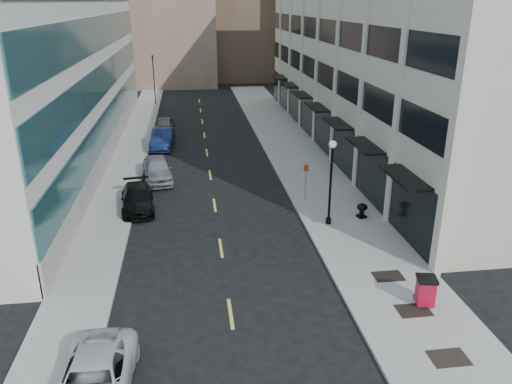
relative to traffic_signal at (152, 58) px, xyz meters
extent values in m
plane|color=black|center=(5.50, -48.00, -5.72)|extent=(160.00, 160.00, 0.00)
cube|color=gray|center=(13.00, -28.00, -5.64)|extent=(5.00, 80.00, 0.15)
cube|color=gray|center=(-1.00, -28.00, -5.64)|extent=(3.00, 80.00, 0.15)
cube|color=beige|center=(22.50, -21.00, 3.28)|extent=(14.00, 46.00, 18.00)
cube|color=black|center=(15.52, -21.00, -3.72)|extent=(0.18, 46.00, 3.60)
cube|color=black|center=(15.53, -21.00, 0.78)|extent=(0.12, 46.00, 1.80)
cube|color=black|center=(15.53, -21.00, 4.28)|extent=(0.12, 46.00, 1.80)
cube|color=beige|center=(15.50, -44.00, 3.28)|extent=(0.35, 0.60, 18.00)
cube|color=beige|center=(15.50, -38.00, 3.28)|extent=(0.35, 0.60, 18.00)
cube|color=beige|center=(15.50, -32.00, 3.28)|extent=(0.35, 0.60, 18.00)
cube|color=beige|center=(15.50, -26.00, 3.28)|extent=(0.35, 0.60, 18.00)
cube|color=beige|center=(15.50, -20.00, 3.28)|extent=(0.35, 0.60, 18.00)
cube|color=beige|center=(15.50, -14.00, 3.28)|extent=(0.35, 0.60, 18.00)
cube|color=beige|center=(15.50, -8.00, 3.28)|extent=(0.35, 0.60, 18.00)
cube|color=beige|center=(15.50, -2.00, 3.28)|extent=(0.35, 0.60, 18.00)
cube|color=black|center=(14.85, -41.00, -1.82)|extent=(1.30, 4.00, 0.12)
cube|color=black|center=(14.85, -35.00, -1.82)|extent=(1.30, 4.00, 0.12)
cube|color=black|center=(14.85, -29.00, -1.82)|extent=(1.30, 4.00, 0.12)
cube|color=black|center=(14.85, -23.00, -1.82)|extent=(1.30, 4.00, 0.12)
cube|color=black|center=(14.85, -17.00, -1.82)|extent=(1.30, 4.00, 0.12)
cube|color=black|center=(14.85, -11.00, -1.82)|extent=(1.30, 4.00, 0.12)
cube|color=black|center=(14.85, -5.00, -1.82)|extent=(1.30, 4.00, 0.12)
cube|color=gray|center=(-2.46, -21.00, -4.82)|extent=(0.20, 46.00, 1.80)
cube|color=#27585C|center=(-2.47, -21.00, -2.72)|extent=(0.14, 45.60, 2.40)
cube|color=#27585C|center=(-2.47, -21.00, 0.78)|extent=(0.14, 45.60, 2.40)
cube|color=#27585C|center=(-2.47, -21.00, 4.28)|extent=(0.14, 45.60, 2.40)
cube|color=#967B62|center=(-8.50, 30.00, 5.28)|extent=(12.00, 14.00, 22.00)
cube|color=beige|center=(23.50, 18.00, 4.28)|extent=(10.00, 14.00, 20.00)
cube|color=black|center=(13.10, -50.00, -5.56)|extent=(1.40, 1.00, 0.01)
cube|color=black|center=(13.10, -47.00, -5.56)|extent=(1.40, 1.00, 0.01)
cube|color=black|center=(13.10, -44.20, -5.56)|extent=(1.40, 1.00, 0.01)
cube|color=#D8CC4C|center=(5.50, -46.00, -5.71)|extent=(0.15, 2.20, 0.01)
cube|color=#D8CC4C|center=(5.50, -40.00, -5.71)|extent=(0.15, 2.20, 0.01)
cube|color=#D8CC4C|center=(5.50, -34.00, -5.71)|extent=(0.15, 2.20, 0.01)
cube|color=#D8CC4C|center=(5.50, -28.00, -5.71)|extent=(0.15, 2.20, 0.01)
cube|color=#D8CC4C|center=(5.50, -22.00, -5.71)|extent=(0.15, 2.20, 0.01)
cube|color=#D8CC4C|center=(5.50, -16.00, -5.71)|extent=(0.15, 2.20, 0.01)
cube|color=#D8CC4C|center=(5.50, -10.00, -5.71)|extent=(0.15, 2.20, 0.01)
cube|color=#D8CC4C|center=(5.50, -4.00, -5.71)|extent=(0.15, 2.20, 0.01)
cube|color=#D8CC4C|center=(5.50, 2.00, -5.71)|extent=(0.15, 2.20, 0.01)
cylinder|color=black|center=(0.00, 0.00, -2.72)|extent=(0.12, 0.12, 6.00)
imported|color=black|center=(0.00, 0.00, 0.27)|extent=(0.66, 0.66, 1.98)
imported|color=silver|center=(0.70, -50.25, -4.99)|extent=(2.53, 5.27, 1.45)
imported|color=black|center=(0.70, -34.00, -5.02)|extent=(2.47, 5.01, 1.40)
imported|color=#93949B|center=(1.68, -28.71, -4.86)|extent=(2.69, 5.29, 1.72)
imported|color=#152250|center=(1.71, -20.00, -4.88)|extent=(2.15, 5.20, 1.67)
imported|color=slate|center=(1.66, -14.82, -4.94)|extent=(2.05, 4.66, 1.56)
cube|color=#B10B26|center=(13.73, -46.61, -4.94)|extent=(0.84, 0.84, 1.14)
cube|color=black|center=(13.73, -46.61, -4.34)|extent=(0.95, 0.95, 0.14)
cylinder|color=black|center=(13.50, -46.23, -5.44)|extent=(0.07, 0.25, 0.25)
cylinder|color=black|center=(13.96, -46.23, -5.44)|extent=(0.07, 0.25, 0.25)
cylinder|color=black|center=(11.90, -38.01, -5.39)|extent=(0.31, 0.31, 0.35)
cylinder|color=black|center=(11.90, -38.01, -3.16)|extent=(0.13, 0.13, 4.43)
sphere|color=silver|center=(11.90, -38.01, -0.80)|extent=(0.42, 0.42, 0.42)
cone|color=black|center=(11.90, -38.01, -0.56)|extent=(0.12, 0.12, 0.17)
cylinder|color=slate|center=(11.34, -34.36, -4.27)|extent=(0.05, 0.05, 2.60)
cube|color=red|center=(11.34, -34.38, -3.35)|extent=(0.30, 0.10, 0.41)
cube|color=black|center=(14.10, -37.43, -5.50)|extent=(0.59, 0.59, 0.14)
cylinder|color=black|center=(14.10, -37.43, -5.23)|extent=(0.30, 0.30, 0.46)
ellipsoid|color=black|center=(14.10, -37.43, -4.91)|extent=(0.64, 0.64, 0.45)
camera|label=1|loc=(4.21, -63.66, 6.54)|focal=35.00mm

